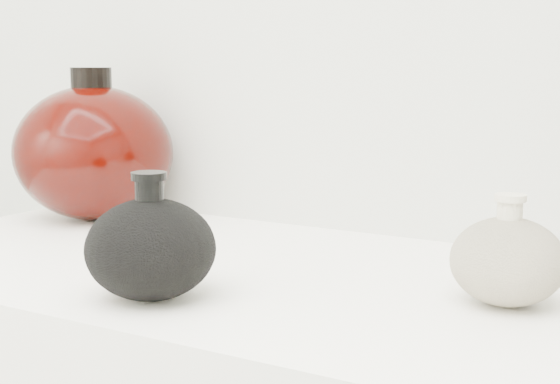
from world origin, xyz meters
The scene contains 3 objects.
black_gourd_vase centered at (-0.11, 0.79, 0.95)m, with size 0.18×0.18×0.13m.
cream_gourd_vase centered at (0.21, 0.96, 0.95)m, with size 0.13×0.13×0.11m.
left_round_pot centered at (-0.46, 1.09, 1.01)m, with size 0.25×0.25×0.24m.
Camera 1 is at (0.39, 0.19, 1.14)m, focal length 50.00 mm.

